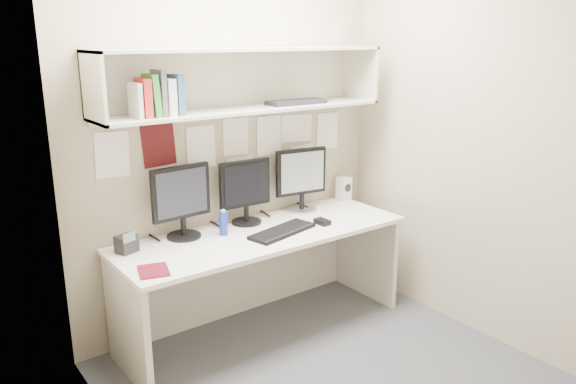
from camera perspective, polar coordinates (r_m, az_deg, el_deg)
floor at (r=3.63m, az=3.55°, el=-17.78°), size 2.40×2.00×0.01m
wall_back at (r=3.91m, az=-5.62°, el=5.30°), size 2.40×0.02×2.60m
wall_front at (r=2.46m, az=19.18°, el=-1.62°), size 2.40×0.02×2.60m
wall_left at (r=2.53m, az=-17.31°, el=-1.03°), size 0.02×2.00×2.60m
wall_right at (r=3.98m, az=17.29°, el=4.85°), size 0.02×2.00×2.60m
desk at (r=3.90m, az=-2.57°, el=-9.05°), size 2.00×0.70×0.73m
overhead_hutch at (r=3.74m, az=-4.66°, el=11.35°), size 2.00×0.38×0.40m
pinned_papers at (r=3.91m, az=-5.55°, el=4.56°), size 1.92×0.01×0.48m
monitor_left at (r=3.65m, az=-10.77°, el=-0.69°), size 0.41×0.22×0.47m
monitor_center at (r=3.88m, az=-4.37°, el=0.30°), size 0.38×0.21×0.45m
monitor_right at (r=4.14m, az=1.36°, el=1.51°), size 0.40×0.22×0.47m
keyboard at (r=3.73m, az=-0.58°, el=-4.01°), size 0.52×0.28×0.02m
mouse at (r=3.91m, az=3.50°, el=-3.04°), size 0.08×0.12×0.03m
speaker at (r=4.47m, az=5.68°, el=0.33°), size 0.10×0.11×0.18m
blue_bottle at (r=3.70m, az=-6.58°, el=-3.15°), size 0.06×0.06×0.17m
maroon_notebook at (r=3.23m, az=-13.50°, el=-7.78°), size 0.21×0.23×0.01m
desk_phone at (r=3.53m, az=-16.07°, el=-5.06°), size 0.14×0.13×0.14m
book_stack at (r=3.38m, az=-13.15°, el=9.46°), size 0.29×0.16×0.26m
hutch_tray at (r=3.90m, az=0.85°, el=9.13°), size 0.42×0.17×0.03m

